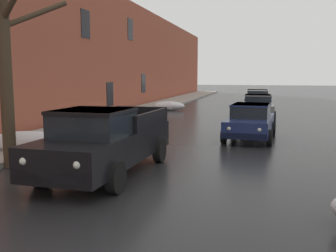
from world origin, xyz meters
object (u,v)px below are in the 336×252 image
object	(u,v)px
bare_tree_second_along_sidewalk	(4,24)
sedan_white_parked_far_down_block	(257,98)
sedan_grey_parked_kerbside_mid	(258,106)
sedan_darkblue_parked_kerbside_close	(250,121)
pickup_truck_black_approaching_near_lane	(105,141)

from	to	relation	value
bare_tree_second_along_sidewalk	sedan_white_parked_far_down_block	world-z (taller)	bare_tree_second_along_sidewalk
sedan_grey_parked_kerbside_mid	sedan_white_parked_far_down_block	distance (m)	7.85
sedan_darkblue_parked_kerbside_close	sedan_white_parked_far_down_block	world-z (taller)	same
sedan_grey_parked_kerbside_mid	sedan_white_parked_far_down_block	size ratio (longest dim) A/B	1.04
sedan_darkblue_parked_kerbside_close	sedan_grey_parked_kerbside_mid	distance (m)	7.56
pickup_truck_black_approaching_near_lane	sedan_white_parked_far_down_block	world-z (taller)	pickup_truck_black_approaching_near_lane
sedan_darkblue_parked_kerbside_close	bare_tree_second_along_sidewalk	bearing A→B (deg)	-133.87
sedan_white_parked_far_down_block	pickup_truck_black_approaching_near_lane	bearing A→B (deg)	-98.72
sedan_darkblue_parked_kerbside_close	sedan_white_parked_far_down_block	size ratio (longest dim) A/B	1.05
bare_tree_second_along_sidewalk	sedan_grey_parked_kerbside_mid	world-z (taller)	bare_tree_second_along_sidewalk
bare_tree_second_along_sidewalk	pickup_truck_black_approaching_near_lane	xyz separation A→B (m)	(2.84, -0.02, -3.04)
sedan_white_parked_far_down_block	sedan_darkblue_parked_kerbside_close	bearing A→B (deg)	-89.72
pickup_truck_black_approaching_near_lane	sedan_grey_parked_kerbside_mid	size ratio (longest dim) A/B	1.32
pickup_truck_black_approaching_near_lane	sedan_darkblue_parked_kerbside_close	world-z (taller)	pickup_truck_black_approaching_near_lane
bare_tree_second_along_sidewalk	sedan_white_parked_far_down_block	distance (m)	23.02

